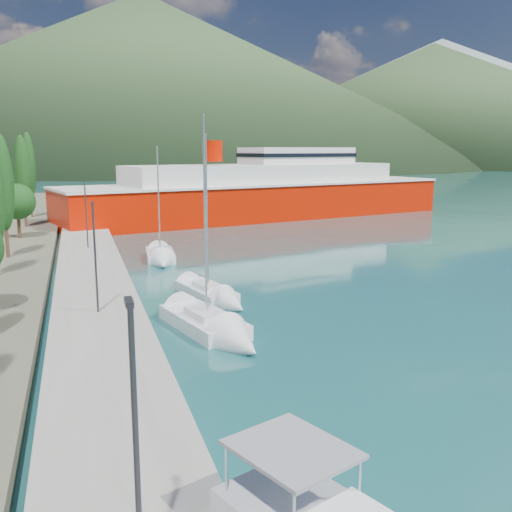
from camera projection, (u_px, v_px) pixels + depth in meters
name	position (u px, v px, depth m)	size (l,w,h in m)	color
ground	(119.00, 191.00, 133.13)	(1400.00, 1400.00, 0.00)	#1A5253
quay	(92.00, 275.00, 42.31)	(5.00, 88.00, 0.80)	gray
hills_far	(210.00, 87.00, 627.27)	(1480.00, 900.00, 180.00)	gray
hills_near	(234.00, 90.00, 389.74)	(1010.00, 520.00, 115.00)	#314A28
tree_row	(1.00, 196.00, 45.05)	(3.63, 63.18, 11.14)	#47301E
lamp_posts	(95.00, 252.00, 31.06)	(0.15, 43.75, 6.06)	#2D2D33
sailboat_near	(222.00, 333.00, 29.23)	(4.59, 8.99, 12.40)	silver
sailboat_mid	(219.00, 298.00, 36.34)	(3.89, 8.20, 11.41)	silver
sailboat_far	(161.00, 259.00, 48.94)	(2.96, 7.54, 10.84)	silver
ferry	(264.00, 193.00, 80.96)	(58.34, 25.27, 11.34)	#C31300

